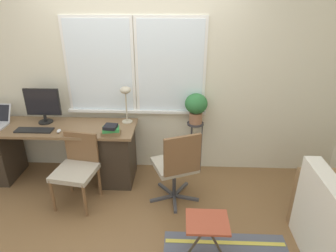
{
  "coord_description": "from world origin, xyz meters",
  "views": [
    {
      "loc": [
        0.54,
        -2.96,
        2.27
      ],
      "look_at": [
        0.4,
        0.15,
        0.84
      ],
      "focal_mm": 32.0,
      "sensor_mm": 36.0,
      "label": 1
    }
  ],
  "objects": [
    {
      "name": "potted_plant",
      "position": [
        0.74,
        0.53,
        0.95
      ],
      "size": [
        0.28,
        0.28,
        0.39
      ],
      "color": "#9E6B4C",
      "rests_on": "plant_stand"
    },
    {
      "name": "plant_stand",
      "position": [
        0.74,
        0.53,
        0.6
      ],
      "size": [
        0.21,
        0.21,
        0.72
      ],
      "color": "#333338",
      "rests_on": "ground_plane"
    },
    {
      "name": "keyboard",
      "position": [
        -1.18,
        0.16,
        0.75
      ],
      "size": [
        0.44,
        0.14,
        0.02
      ],
      "color": "black",
      "rests_on": "desk"
    },
    {
      "name": "folding_stool",
      "position": [
        0.8,
        -0.88,
        0.35
      ],
      "size": [
        0.38,
        0.33,
        0.39
      ],
      "color": "#B24C33",
      "rests_on": "ground_plane"
    },
    {
      "name": "wall_back_with_window",
      "position": [
        -0.0,
        0.67,
        1.35
      ],
      "size": [
        9.0,
        0.12,
        2.7
      ],
      "color": "beige",
      "rests_on": "ground_plane"
    },
    {
      "name": "book_stack",
      "position": [
        -0.25,
        0.11,
        0.8
      ],
      "size": [
        0.23,
        0.18,
        0.12
      ],
      "color": "olive",
      "rests_on": "desk"
    },
    {
      "name": "desk_chair_wooden",
      "position": [
        -0.61,
        -0.14,
        0.44
      ],
      "size": [
        0.5,
        0.51,
        0.8
      ],
      "rotation": [
        0.0,
        0.0,
        -0.16
      ],
      "color": "brown",
      "rests_on": "ground_plane"
    },
    {
      "name": "mouse",
      "position": [
        -0.88,
        0.14,
        0.76
      ],
      "size": [
        0.04,
        0.07,
        0.04
      ],
      "color": "silver",
      "rests_on": "desk"
    },
    {
      "name": "monitor",
      "position": [
        -1.15,
        0.42,
        0.98
      ],
      "size": [
        0.43,
        0.18,
        0.44
      ],
      "color": "black",
      "rests_on": "desk"
    },
    {
      "name": "office_chair_swivel",
      "position": [
        0.51,
        -0.11,
        0.48
      ],
      "size": [
        0.58,
        0.59,
        0.92
      ],
      "rotation": [
        0.0,
        0.0,
        3.54
      ],
      "color": "#47474C",
      "rests_on": "ground_plane"
    },
    {
      "name": "ground_plane",
      "position": [
        0.0,
        0.0,
        0.0
      ],
      "size": [
        14.0,
        14.0,
        0.0
      ],
      "primitive_type": "plane",
      "color": "brown"
    },
    {
      "name": "desk_lamp",
      "position": [
        -0.13,
        0.47,
        1.1
      ],
      "size": [
        0.14,
        0.14,
        0.46
      ],
      "color": "#BCB299",
      "rests_on": "desk"
    },
    {
      "name": "desk",
      "position": [
        -1.01,
        0.3,
        0.4
      ],
      "size": [
        2.02,
        0.6,
        0.74
      ],
      "color": "brown",
      "rests_on": "ground_plane"
    }
  ]
}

